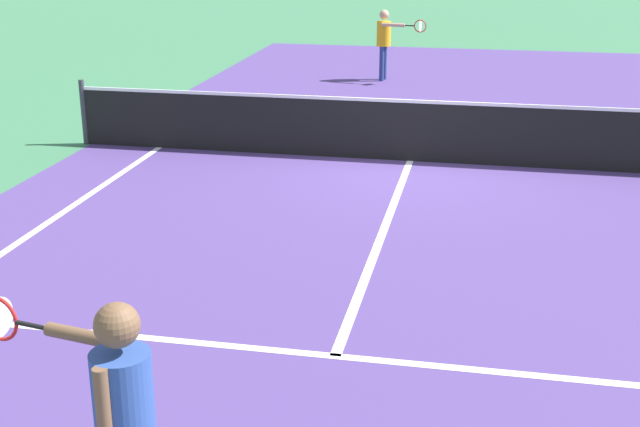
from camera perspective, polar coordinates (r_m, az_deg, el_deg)
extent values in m
plane|color=#38724C|center=(13.48, 5.96, 3.46)|extent=(60.00, 60.00, 0.00)
cube|color=#4C387A|center=(13.48, 5.96, 3.47)|extent=(10.62, 24.40, 0.00)
cube|color=white|center=(7.56, 1.00, -9.37)|extent=(8.22, 0.10, 0.01)
cube|color=white|center=(10.45, 4.19, -1.13)|extent=(0.10, 6.40, 0.01)
cylinder|color=#33383D|center=(14.84, -15.30, 6.46)|extent=(0.09, 0.09, 1.07)
cube|color=black|center=(13.37, 6.02, 5.34)|extent=(10.79, 0.02, 0.91)
cube|color=white|center=(13.26, 6.10, 7.36)|extent=(10.79, 0.03, 0.05)
cylinder|color=#2D4C99|center=(4.76, -12.80, -12.20)|extent=(0.32, 0.32, 0.61)
sphere|color=brown|center=(4.54, -13.23, -7.17)|extent=(0.24, 0.24, 0.24)
cylinder|color=brown|center=(4.64, -14.01, -13.06)|extent=(0.08, 0.08, 0.59)
cylinder|color=brown|center=(4.91, -14.77, -7.93)|extent=(0.59, 0.19, 0.08)
cylinder|color=black|center=(5.15, -18.44, -7.01)|extent=(0.22, 0.07, 0.03)
cylinder|color=navy|center=(20.27, 4.27, 9.90)|extent=(0.11, 0.11, 0.78)
cylinder|color=navy|center=(20.06, 4.09, 9.81)|extent=(0.11, 0.11, 0.78)
cylinder|color=gold|center=(20.07, 4.22, 11.73)|extent=(0.32, 0.32, 0.55)
sphere|color=tan|center=(20.02, 4.25, 12.93)|extent=(0.22, 0.22, 0.22)
cylinder|color=tan|center=(20.23, 4.36, 11.81)|extent=(0.08, 0.08, 0.53)
cylinder|color=tan|center=(19.81, 4.85, 12.27)|extent=(0.54, 0.16, 0.08)
cylinder|color=black|center=(19.71, 5.93, 12.21)|extent=(0.22, 0.06, 0.03)
torus|color=red|center=(19.65, 6.62, 12.16)|extent=(0.28, 0.07, 0.28)
cylinder|color=silver|center=(19.65, 6.62, 12.16)|extent=(0.04, 0.25, 0.25)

